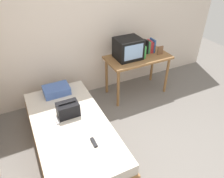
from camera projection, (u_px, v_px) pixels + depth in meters
name	position (u px, v px, depth m)	size (l,w,h in m)	color
ground_plane	(156.00, 159.00, 2.98)	(8.00, 8.00, 0.00)	slate
wall_back	(97.00, 24.00, 3.72)	(5.20, 0.10, 2.60)	beige
bed	(72.00, 135.00, 3.05)	(1.00, 2.00, 0.45)	olive
desk	(138.00, 62.00, 3.93)	(1.16, 0.60, 0.77)	olive
tv	(128.00, 49.00, 3.73)	(0.44, 0.39, 0.36)	black
water_bottle	(144.00, 52.00, 3.76)	(0.06, 0.06, 0.22)	green
book_row	(149.00, 46.00, 3.96)	(0.16, 0.17, 0.25)	black
picture_frame	(160.00, 50.00, 3.91)	(0.11, 0.02, 0.15)	brown
pillow	(57.00, 90.00, 3.45)	(0.40, 0.29, 0.13)	#4766AD
handbag	(68.00, 109.00, 3.00)	(0.30, 0.20, 0.22)	black
magazine	(63.00, 144.00, 2.61)	(0.21, 0.29, 0.01)	white
remote_dark	(94.00, 142.00, 2.63)	(0.04, 0.16, 0.02)	black
remote_silver	(58.00, 120.00, 2.94)	(0.04, 0.14, 0.02)	#B7B7BC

